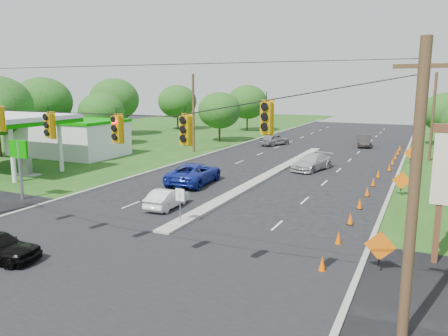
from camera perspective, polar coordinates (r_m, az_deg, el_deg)
The scene contains 38 objects.
ground at distance 20.30m, azimuth -14.60°, elevation -11.87°, with size 160.00×160.00×0.00m, color black.
grass_left at distance 54.93m, azimuth -25.48°, elevation 1.63°, with size 40.00×160.00×0.06m, color #1E4714.
cross_street at distance 20.30m, azimuth -14.60°, elevation -11.87°, with size 160.00×14.00×0.02m, color black.
curb_left at distance 50.17m, azimuth -1.55°, elevation 1.90°, with size 0.25×110.00×0.16m, color gray.
curb_right at distance 44.97m, azimuth 22.10°, elevation 0.09°, with size 0.25×110.00×0.16m, color gray.
median at distance 38.10m, azimuth 5.94°, elevation -0.97°, with size 1.00×34.00×0.18m, color gray.
median_sign at distance 24.47m, azimuth -5.76°, elevation -4.05°, with size 0.55×0.06×2.05m.
signal_span at distance 18.28m, azimuth -17.45°, elevation 1.71°, with size 25.60×0.32×9.00m.
utility_pole_far_left at distance 50.80m, azimuth -4.01°, elevation 7.10°, with size 0.28×0.28×9.00m, color #422D1C.
utility_pole_far_right at distance 49.36m, azimuth 25.61°, elevation 5.98°, with size 0.28×0.28×9.00m, color #422D1C.
gas_station at distance 50.04m, azimuth -20.85°, elevation 4.16°, with size 18.40×19.70×5.20m.
cone_0 at distance 19.08m, azimuth 12.71°, elevation -12.14°, with size 0.32×0.32×0.70m, color #FF5B00.
cone_1 at distance 22.30m, azimuth 14.71°, elevation -8.83°, with size 0.32×0.32×0.70m, color #FF5B00.
cone_2 at distance 25.59m, azimuth 16.18°, elevation -6.36°, with size 0.32×0.32×0.70m, color #FF5B00.
cone_3 at distance 28.93m, azimuth 17.31°, elevation -4.46°, with size 0.32×0.32×0.70m, color #FF5B00.
cone_4 at distance 32.30m, azimuth 18.19°, elevation -2.95°, with size 0.32×0.32×0.70m, color #FF5B00.
cone_5 at distance 35.70m, azimuth 18.91°, elevation -1.72°, with size 0.32×0.32×0.70m, color #FF5B00.
cone_6 at distance 39.11m, azimuth 19.50°, elevation -0.71°, with size 0.32×0.32×0.70m, color #FF5B00.
cone_7 at distance 42.50m, azimuth 20.80°, elevation 0.08°, with size 0.32×0.32×0.70m, color #FF5B00.
cone_8 at distance 45.94m, azimuth 21.16°, elevation 0.80°, with size 0.32×0.32×0.70m, color #FF5B00.
cone_9 at distance 49.39m, azimuth 21.47°, elevation 1.43°, with size 0.32×0.32×0.70m, color #FF5B00.
cone_10 at distance 52.85m, azimuth 21.74°, elevation 1.98°, with size 0.32×0.32×0.70m, color #FF5B00.
cone_11 at distance 56.31m, azimuth 21.98°, elevation 2.45°, with size 0.32×0.32×0.70m, color #FF5B00.
work_sign_0 at distance 19.46m, azimuth 19.71°, elevation -9.72°, with size 1.27×0.58×1.37m.
work_sign_1 at distance 32.95m, azimuth 22.18°, elevation -1.62°, with size 1.27×0.58×1.37m.
work_sign_2 at distance 46.74m, azimuth 23.19°, elevation 1.74°, with size 1.27×0.58×1.37m.
tree_2 at distance 58.59m, azimuth -15.71°, elevation 7.04°, with size 5.88×5.88×6.86m.
tree_3 at distance 70.04m, azimuth -14.13°, elevation 8.67°, with size 7.56×7.56×8.82m.
tree_4 at distance 77.57m, azimuth -6.12°, elevation 8.64°, with size 6.72×6.72×7.84m.
tree_5 at distance 60.36m, azimuth -0.60°, elevation 7.54°, with size 5.88×5.88×6.86m.
tree_6 at distance 74.84m, azimuth 3.07°, elevation 8.61°, with size 6.72×6.72×7.84m.
tree_12 at distance 62.37m, azimuth 26.98°, elevation 6.48°, with size 5.88×5.88×6.86m.
tree_14 at distance 62.68m, azimuth -22.58°, elevation 7.98°, with size 7.56×7.56×8.82m.
white_sedan at distance 28.05m, azimuth -7.44°, elevation -3.93°, with size 1.33×3.81×1.25m, color silver.
blue_pickup at distance 34.68m, azimuth -3.91°, elevation -0.68°, with size 2.79×6.05×1.68m, color navy.
silver_car_far at distance 41.00m, azimuth 11.41°, elevation 0.76°, with size 2.08×5.11×1.48m, color #B3B3B3.
silver_car_oncoming at distance 57.49m, azimuth 6.62°, elevation 3.73°, with size 1.81×4.49×1.53m, color gray.
dark_car_receding at distance 58.57m, azimuth 17.81°, elevation 3.40°, with size 1.58×4.53×1.49m, color #2A2626.
Camera 1 is at (12.25, -14.25, 7.67)m, focal length 35.00 mm.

